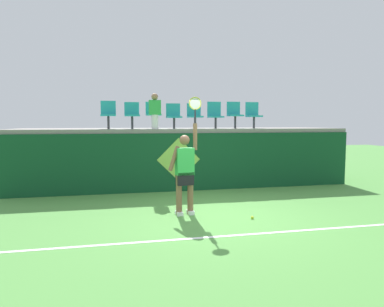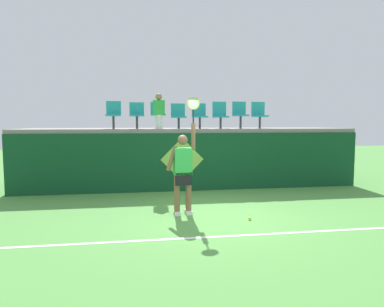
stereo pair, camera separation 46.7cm
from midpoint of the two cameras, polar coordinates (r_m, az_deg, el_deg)
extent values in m
plane|color=#519342|center=(7.55, 5.51, -10.36)|extent=(40.00, 40.00, 0.00)
cube|color=#0F4223|center=(10.25, 1.38, -1.38)|extent=(10.38, 0.20, 1.70)
cube|color=gray|center=(11.37, 0.30, 3.86)|extent=(10.38, 2.50, 0.12)
cube|color=white|center=(6.39, 8.43, -13.28)|extent=(9.35, 0.08, 0.01)
cube|color=white|center=(7.68, -0.72, -9.76)|extent=(0.15, 0.27, 0.08)
cube|color=white|center=(7.75, 1.17, -9.63)|extent=(0.15, 0.27, 0.08)
cylinder|color=brown|center=(7.59, -0.72, -6.84)|extent=(0.13, 0.13, 0.88)
cylinder|color=brown|center=(7.66, 1.17, -6.73)|extent=(0.13, 0.13, 0.88)
cube|color=black|center=(7.56, 0.23, -4.12)|extent=(0.38, 0.26, 0.28)
cube|color=green|center=(7.50, 0.23, -1.31)|extent=(0.40, 0.26, 0.59)
sphere|color=brown|center=(7.47, 0.23, 2.23)|extent=(0.22, 0.22, 0.22)
cylinder|color=brown|center=(7.44, -1.55, -0.80)|extent=(0.26, 0.12, 0.55)
cylinder|color=brown|center=(7.53, 1.99, 2.78)|extent=(0.09, 0.09, 0.58)
cylinder|color=black|center=(7.53, 2.00, 6.13)|extent=(0.03, 0.03, 0.30)
torus|color=gold|center=(7.54, 2.01, 8.26)|extent=(0.28, 0.05, 0.28)
ellipsoid|color=silver|center=(7.54, 2.01, 8.26)|extent=(0.24, 0.04, 0.24)
sphere|color=#D1E533|center=(7.43, 11.28, -10.44)|extent=(0.07, 0.07, 0.07)
cylinder|color=#26B272|center=(10.23, -3.93, 4.70)|extent=(0.07, 0.07, 0.23)
cylinder|color=#38383D|center=(10.59, -11.56, 5.01)|extent=(0.07, 0.07, 0.38)
cube|color=teal|center=(10.59, -11.58, 6.17)|extent=(0.44, 0.42, 0.05)
cube|color=teal|center=(10.79, -11.56, 7.37)|extent=(0.44, 0.04, 0.41)
cylinder|color=#38383D|center=(10.59, -7.80, 5.06)|extent=(0.07, 0.07, 0.37)
cube|color=teal|center=(10.59, -7.81, 6.21)|extent=(0.44, 0.42, 0.05)
cube|color=teal|center=(10.78, -7.85, 7.33)|extent=(0.44, 0.04, 0.38)
cylinder|color=#38383D|center=(10.62, -4.33, 5.16)|extent=(0.07, 0.07, 0.40)
cube|color=teal|center=(10.62, -4.34, 6.37)|extent=(0.44, 0.42, 0.05)
cube|color=teal|center=(10.82, -4.43, 7.47)|extent=(0.44, 0.04, 0.37)
cylinder|color=#38383D|center=(10.69, -0.95, 4.98)|extent=(0.07, 0.07, 0.33)
cube|color=teal|center=(10.69, -0.95, 6.00)|extent=(0.44, 0.42, 0.05)
cube|color=teal|center=(10.88, -1.10, 7.18)|extent=(0.44, 0.04, 0.40)
cylinder|color=#38383D|center=(10.80, 2.54, 5.02)|extent=(0.07, 0.07, 0.34)
cube|color=teal|center=(10.80, 2.54, 6.06)|extent=(0.44, 0.42, 0.05)
cube|color=teal|center=(10.99, 2.35, 7.22)|extent=(0.44, 0.04, 0.40)
cylinder|color=#38383D|center=(10.95, 5.95, 4.99)|extent=(0.07, 0.07, 0.34)
cube|color=teal|center=(10.95, 5.96, 6.02)|extent=(0.44, 0.42, 0.05)
cube|color=teal|center=(11.14, 5.72, 7.31)|extent=(0.44, 0.04, 0.46)
cylinder|color=#38383D|center=(11.14, 9.19, 5.07)|extent=(0.07, 0.07, 0.39)
cube|color=teal|center=(11.14, 9.21, 6.20)|extent=(0.44, 0.42, 0.05)
cube|color=teal|center=(11.33, 8.92, 7.38)|extent=(0.44, 0.04, 0.42)
cylinder|color=#38383D|center=(11.35, 12.26, 4.97)|extent=(0.07, 0.07, 0.37)
cube|color=teal|center=(11.35, 12.28, 6.03)|extent=(0.44, 0.42, 0.05)
cube|color=teal|center=(11.54, 11.95, 7.22)|extent=(0.44, 0.04, 0.44)
cylinder|color=white|center=(10.25, -4.16, 5.21)|extent=(0.20, 0.20, 0.42)
cube|color=green|center=(10.26, -4.18, 7.56)|extent=(0.34, 0.20, 0.42)
sphere|color=#A87A56|center=(10.27, -4.19, 9.28)|extent=(0.20, 0.20, 0.20)
cube|color=#0F4223|center=(10.23, -0.30, -6.20)|extent=(0.90, 0.01, 0.00)
plane|color=#8CC64C|center=(10.08, -0.30, -1.00)|extent=(1.27, 0.00, 1.27)
camera|label=1|loc=(0.23, -88.38, 0.15)|focal=32.42mm
camera|label=2|loc=(0.23, 91.62, -0.15)|focal=32.42mm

